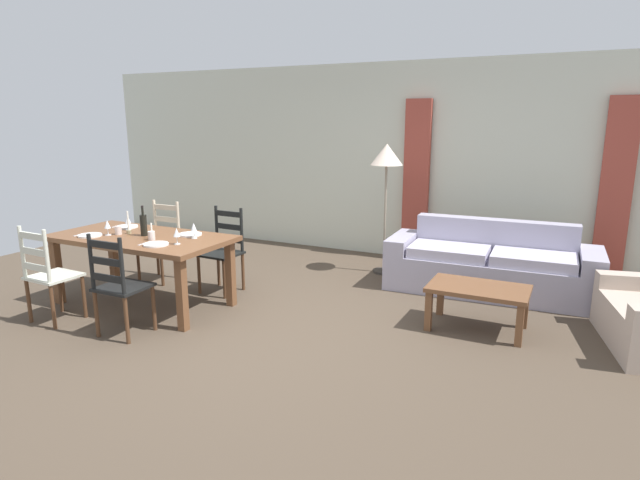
# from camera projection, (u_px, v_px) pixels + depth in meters

# --- Properties ---
(ground_plane) EXTENTS (9.60, 9.60, 0.02)m
(ground_plane) POSITION_uv_depth(u_px,v_px,m) (255.00, 331.00, 4.94)
(ground_plane) COLOR #4B3E31
(wall_far) EXTENTS (9.60, 0.16, 2.70)m
(wall_far) POSITION_uv_depth(u_px,v_px,m) (380.00, 161.00, 7.52)
(wall_far) COLOR beige
(wall_far) RESTS_ON ground_plane
(curtain_panel_left) EXTENTS (0.35, 0.08, 2.20)m
(curtain_panel_left) POSITION_uv_depth(u_px,v_px,m) (416.00, 181.00, 7.20)
(curtain_panel_left) COLOR #9E4134
(curtain_panel_left) RESTS_ON ground_plane
(curtain_panel_right) EXTENTS (0.35, 0.08, 2.20)m
(curtain_panel_right) POSITION_uv_depth(u_px,v_px,m) (615.00, 192.00, 6.16)
(curtain_panel_right) COLOR #9E4134
(curtain_panel_right) RESTS_ON ground_plane
(dining_table) EXTENTS (1.90, 0.96, 0.75)m
(dining_table) POSITION_uv_depth(u_px,v_px,m) (141.00, 244.00, 5.48)
(dining_table) COLOR brown
(dining_table) RESTS_ON ground_plane
(dining_chair_near_left) EXTENTS (0.43, 0.41, 0.96)m
(dining_chair_near_left) POSITION_uv_depth(u_px,v_px,m) (49.00, 275.00, 5.04)
(dining_chair_near_left) COLOR beige
(dining_chair_near_left) RESTS_ON ground_plane
(dining_chair_near_right) EXTENTS (0.43, 0.41, 0.96)m
(dining_chair_near_right) POSITION_uv_depth(u_px,v_px,m) (119.00, 286.00, 4.71)
(dining_chair_near_right) COLOR black
(dining_chair_near_right) RESTS_ON ground_plane
(dining_chair_far_left) EXTENTS (0.43, 0.41, 0.96)m
(dining_chair_far_left) POSITION_uv_depth(u_px,v_px,m) (161.00, 241.00, 6.41)
(dining_chair_far_left) COLOR beige
(dining_chair_far_left) RESTS_ON ground_plane
(dining_chair_far_right) EXTENTS (0.44, 0.42, 0.96)m
(dining_chair_far_right) POSITION_uv_depth(u_px,v_px,m) (223.00, 250.00, 5.98)
(dining_chair_far_right) COLOR black
(dining_chair_far_right) RESTS_ON ground_plane
(dinner_plate_near_left) EXTENTS (0.24, 0.24, 0.02)m
(dinner_plate_near_left) POSITION_uv_depth(u_px,v_px,m) (90.00, 235.00, 5.44)
(dinner_plate_near_left) COLOR white
(dinner_plate_near_left) RESTS_ON dining_table
(fork_near_left) EXTENTS (0.03, 0.17, 0.01)m
(fork_near_left) POSITION_uv_depth(u_px,v_px,m) (80.00, 235.00, 5.51)
(fork_near_left) COLOR silver
(fork_near_left) RESTS_ON dining_table
(dinner_plate_near_right) EXTENTS (0.24, 0.24, 0.02)m
(dinner_plate_near_right) POSITION_uv_depth(u_px,v_px,m) (156.00, 244.00, 5.05)
(dinner_plate_near_right) COLOR white
(dinner_plate_near_right) RESTS_ON dining_table
(fork_near_right) EXTENTS (0.03, 0.17, 0.01)m
(fork_near_right) POSITION_uv_depth(u_px,v_px,m) (144.00, 243.00, 5.12)
(fork_near_right) COLOR silver
(fork_near_right) RESTS_ON dining_table
(dinner_plate_far_left) EXTENTS (0.24, 0.24, 0.02)m
(dinner_plate_far_left) POSITION_uv_depth(u_px,v_px,m) (127.00, 227.00, 5.88)
(dinner_plate_far_left) COLOR white
(dinner_plate_far_left) RESTS_ON dining_table
(fork_far_left) EXTENTS (0.03, 0.17, 0.01)m
(fork_far_left) POSITION_uv_depth(u_px,v_px,m) (117.00, 226.00, 5.94)
(fork_far_left) COLOR silver
(fork_far_left) RESTS_ON dining_table
(dinner_plate_far_right) EXTENTS (0.24, 0.24, 0.02)m
(dinner_plate_far_right) POSITION_uv_depth(u_px,v_px,m) (190.00, 234.00, 5.49)
(dinner_plate_far_right) COLOR white
(dinner_plate_far_right) RESTS_ON dining_table
(fork_far_right) EXTENTS (0.02, 0.17, 0.01)m
(fork_far_right) POSITION_uv_depth(u_px,v_px,m) (179.00, 234.00, 5.55)
(fork_far_right) COLOR silver
(fork_far_right) RESTS_ON dining_table
(wine_bottle) EXTENTS (0.07, 0.07, 0.32)m
(wine_bottle) POSITION_uv_depth(u_px,v_px,m) (144.00, 225.00, 5.44)
(wine_bottle) COLOR black
(wine_bottle) RESTS_ON dining_table
(wine_glass_near_left) EXTENTS (0.06, 0.06, 0.16)m
(wine_glass_near_left) POSITION_uv_depth(u_px,v_px,m) (107.00, 225.00, 5.46)
(wine_glass_near_left) COLOR white
(wine_glass_near_left) RESTS_ON dining_table
(wine_glass_near_right) EXTENTS (0.06, 0.06, 0.16)m
(wine_glass_near_right) POSITION_uv_depth(u_px,v_px,m) (177.00, 233.00, 5.07)
(wine_glass_near_right) COLOR white
(wine_glass_near_right) RESTS_ON dining_table
(wine_glass_far_left) EXTENTS (0.06, 0.06, 0.16)m
(wine_glass_far_left) POSITION_uv_depth(u_px,v_px,m) (128.00, 220.00, 5.72)
(wine_glass_far_left) COLOR white
(wine_glass_far_left) RESTS_ON dining_table
(wine_glass_far_right) EXTENTS (0.06, 0.06, 0.16)m
(wine_glass_far_right) POSITION_uv_depth(u_px,v_px,m) (194.00, 228.00, 5.32)
(wine_glass_far_right) COLOR white
(wine_glass_far_right) RESTS_ON dining_table
(coffee_cup_primary) EXTENTS (0.07, 0.07, 0.09)m
(coffee_cup_primary) POSITION_uv_depth(u_px,v_px,m) (152.00, 236.00, 5.26)
(coffee_cup_primary) COLOR beige
(coffee_cup_primary) RESTS_ON dining_table
(coffee_cup_secondary) EXTENTS (0.07, 0.07, 0.09)m
(coffee_cup_secondary) POSITION_uv_depth(u_px,v_px,m) (118.00, 230.00, 5.51)
(coffee_cup_secondary) COLOR beige
(coffee_cup_secondary) RESTS_ON dining_table
(candle_tall) EXTENTS (0.05, 0.05, 0.24)m
(candle_tall) POSITION_uv_depth(u_px,v_px,m) (129.00, 227.00, 5.55)
(candle_tall) COLOR #998C66
(candle_tall) RESTS_ON dining_table
(candle_short) EXTENTS (0.05, 0.05, 0.16)m
(candle_short) POSITION_uv_depth(u_px,v_px,m) (152.00, 234.00, 5.33)
(candle_short) COLOR #998C66
(candle_short) RESTS_ON dining_table
(couch) EXTENTS (2.31, 0.89, 0.80)m
(couch) POSITION_uv_depth(u_px,v_px,m) (491.00, 267.00, 5.99)
(couch) COLOR #A39EB2
(couch) RESTS_ON ground_plane
(coffee_table) EXTENTS (0.90, 0.56, 0.42)m
(coffee_table) POSITION_uv_depth(u_px,v_px,m) (478.00, 293.00, 4.88)
(coffee_table) COLOR brown
(coffee_table) RESTS_ON ground_plane
(standing_lamp) EXTENTS (0.40, 0.40, 1.64)m
(standing_lamp) POSITION_uv_depth(u_px,v_px,m) (387.00, 163.00, 6.48)
(standing_lamp) COLOR #332D28
(standing_lamp) RESTS_ON ground_plane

